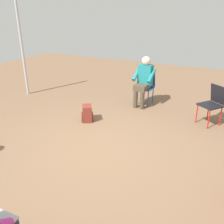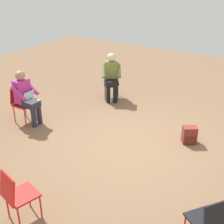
% 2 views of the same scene
% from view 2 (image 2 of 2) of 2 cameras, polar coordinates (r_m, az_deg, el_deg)
% --- Properties ---
extents(ground_plane, '(15.27, 15.27, 0.00)m').
position_cam_2_polar(ground_plane, '(6.36, 2.90, -6.26)').
color(ground_plane, brown).
extents(chair_southwest, '(0.58, 0.57, 0.85)m').
position_cam_2_polar(chair_southwest, '(8.49, -0.13, 5.97)').
color(chair_southwest, black).
rests_on(chair_southwest, ground).
extents(chair_northeast, '(0.57, 0.58, 0.85)m').
position_cam_2_polar(chair_northeast, '(4.23, 17.39, -18.42)').
color(chair_northeast, black).
rests_on(chair_northeast, ground).
extents(chair_south, '(0.41, 0.44, 0.85)m').
position_cam_2_polar(chair_south, '(7.41, -16.25, 1.88)').
color(chair_south, red).
rests_on(chair_south, ground).
extents(chair_east, '(0.52, 0.49, 0.85)m').
position_cam_2_polar(chair_east, '(4.62, -17.01, -14.07)').
color(chair_east, red).
rests_on(chair_east, ground).
extents(person_with_laptop, '(0.50, 0.53, 1.24)m').
position_cam_2_polar(person_with_laptop, '(7.22, -15.51, 3.03)').
color(person_with_laptop, '#23283D').
rests_on(person_with_laptop, ground).
extents(person_in_olive, '(0.63, 0.63, 1.24)m').
position_cam_2_polar(person_in_olive, '(8.27, -0.10, 6.88)').
color(person_in_olive, black).
rests_on(person_in_olive, ground).
extents(backpack_near_laptop_user, '(0.32, 0.34, 0.36)m').
position_cam_2_polar(backpack_near_laptop_user, '(6.59, 13.94, -4.23)').
color(backpack_near_laptop_user, maroon).
rests_on(backpack_near_laptop_user, ground).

